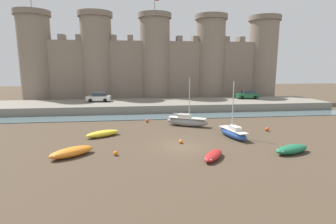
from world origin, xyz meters
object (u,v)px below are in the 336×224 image
object	(u,v)px
sailboat_foreground_left	(233,133)
mooring_buoy_near_shore	(147,121)
car_quay_centre_east	(247,95)
sailboat_midflat_left	(187,121)
car_quay_east	(99,97)
mooring_buoy_near_channel	(116,153)
rowboat_foreground_centre	(292,149)
mooring_buoy_mid_mud	(181,142)
mooring_buoy_off_centre	(267,129)
rowboat_midflat_centre	(72,152)
rowboat_foreground_right	(103,133)
rowboat_near_channel_left	(213,155)

from	to	relation	value
sailboat_foreground_left	mooring_buoy_near_shore	world-z (taller)	sailboat_foreground_left
mooring_buoy_near_shore	car_quay_centre_east	bearing A→B (deg)	32.68
sailboat_foreground_left	mooring_buoy_near_shore	distance (m)	12.65
sailboat_midflat_left	mooring_buoy_near_shore	distance (m)	5.80
car_quay_east	mooring_buoy_near_channel	bearing A→B (deg)	-79.55
rowboat_foreground_centre	mooring_buoy_near_channel	bearing A→B (deg)	174.94
sailboat_foreground_left	car_quay_centre_east	xyz separation A→B (m)	(11.18, 21.88, 1.55)
sailboat_foreground_left	mooring_buoy_near_channel	xyz separation A→B (m)	(-12.19, -4.14, -0.36)
sailboat_midflat_left	sailboat_foreground_left	bearing A→B (deg)	-57.61
mooring_buoy_near_shore	mooring_buoy_mid_mud	bearing A→B (deg)	-74.37
sailboat_midflat_left	mooring_buoy_off_centre	xyz separation A→B (m)	(8.96, -3.78, -0.42)
sailboat_midflat_left	mooring_buoy_mid_mud	xyz separation A→B (m)	(-2.08, -7.43, -0.45)
mooring_buoy_off_centre	car_quay_east	world-z (taller)	car_quay_east
rowboat_midflat_centre	rowboat_foreground_centre	bearing A→B (deg)	-4.75
rowboat_midflat_centre	sailboat_midflat_left	bearing A→B (deg)	39.72
rowboat_foreground_right	sailboat_foreground_left	bearing A→B (deg)	-9.14
mooring_buoy_off_centre	rowboat_foreground_centre	bearing A→B (deg)	-102.70
rowboat_foreground_right	rowboat_near_channel_left	bearing A→B (deg)	-39.79
sailboat_midflat_left	sailboat_foreground_left	distance (m)	7.22
rowboat_near_channel_left	car_quay_centre_east	size ratio (longest dim) A/B	0.76
sailboat_foreground_left	mooring_buoy_mid_mud	world-z (taller)	sailboat_foreground_left
car_quay_east	car_quay_centre_east	distance (m)	28.03
rowboat_foreground_centre	mooring_buoy_near_channel	size ratio (longest dim) A/B	9.57
mooring_buoy_near_shore	mooring_buoy_off_centre	bearing A→B (deg)	-25.74
mooring_buoy_mid_mud	mooring_buoy_near_channel	distance (m)	6.84
rowboat_foreground_right	sailboat_midflat_left	distance (m)	10.84
rowboat_foreground_right	car_quay_centre_east	bearing A→B (deg)	37.94
mooring_buoy_near_channel	mooring_buoy_off_centre	bearing A→B (deg)	20.48
mooring_buoy_off_centre	car_quay_centre_east	bearing A→B (deg)	72.72
rowboat_foreground_right	mooring_buoy_mid_mud	xyz separation A→B (m)	(8.05, -3.59, -0.16)
mooring_buoy_mid_mud	car_quay_centre_east	world-z (taller)	car_quay_centre_east
car_quay_centre_east	rowboat_midflat_centre	bearing A→B (deg)	-136.40
rowboat_foreground_right	car_quay_centre_east	size ratio (longest dim) A/B	0.93
sailboat_midflat_left	mooring_buoy_mid_mud	bearing A→B (deg)	-105.64
rowboat_near_channel_left	car_quay_east	size ratio (longest dim) A/B	0.76
rowboat_foreground_centre	sailboat_foreground_left	xyz separation A→B (m)	(-3.33, 5.51, 0.16)
car_quay_centre_east	rowboat_foreground_centre	bearing A→B (deg)	-105.99
mooring_buoy_near_shore	rowboat_midflat_centre	bearing A→B (deg)	-118.61
rowboat_foreground_right	rowboat_near_channel_left	size ratio (longest dim) A/B	1.23
sailboat_foreground_left	mooring_buoy_off_centre	xyz separation A→B (m)	(5.09, 2.31, -0.34)
mooring_buoy_near_shore	mooring_buoy_near_channel	distance (m)	13.59
sailboat_midflat_left	car_quay_centre_east	xyz separation A→B (m)	(15.04, 15.78, 1.46)
car_quay_east	car_quay_centre_east	xyz separation A→B (m)	(28.02, 0.73, 0.00)
rowboat_near_channel_left	car_quay_centre_east	xyz separation A→B (m)	(15.20, 27.93, 1.78)
sailboat_midflat_left	car_quay_east	bearing A→B (deg)	130.78
rowboat_foreground_right	car_quay_centre_east	world-z (taller)	car_quay_centre_east
mooring_buoy_mid_mud	car_quay_east	bearing A→B (deg)	115.87
rowboat_near_channel_left	car_quay_east	xyz separation A→B (m)	(-12.82, 27.20, 1.78)
sailboat_midflat_left	mooring_buoy_near_channel	xyz separation A→B (m)	(-8.32, -10.23, -0.45)
mooring_buoy_off_centre	mooring_buoy_near_channel	xyz separation A→B (m)	(-17.28, -6.45, -0.03)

